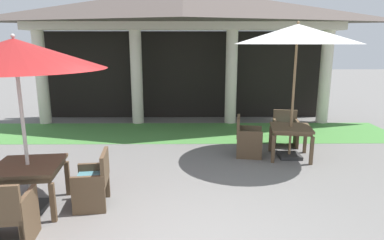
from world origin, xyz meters
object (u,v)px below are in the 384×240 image
Objects in this scene: patio_umbrella_near_foreground at (297,35)px; patio_chair_mid_left_south at (4,214)px; patio_table_mid_left at (28,171)px; patio_chair_mid_left_east at (94,181)px; patio_chair_near_foreground_north at (285,129)px; patio_table_near_foreground at (291,131)px; patio_chair_near_foreground_west at (248,138)px; patio_umbrella_mid_left at (15,55)px.

patio_umbrella_near_foreground is 3.31× the size of patio_chair_mid_left_south.
patio_table_mid_left is 0.98m from patio_chair_mid_left_east.
patio_chair_near_foreground_north is at bearing 80.61° from patio_umbrella_near_foreground.
patio_table_mid_left is at bearing 43.37° from patio_chair_near_foreground_north.
patio_umbrella_near_foreground reaches higher than patio_table_near_foreground.
patio_umbrella_near_foreground is 2.45m from patio_chair_near_foreground_west.
patio_chair_mid_left_south is at bearing 135.01° from patio_chair_mid_left_east.
patio_umbrella_mid_left is at bearing 90.00° from patio_chair_mid_left_east.
patio_chair_near_foreground_west reaches higher than patio_chair_near_foreground_north.
patio_umbrella_near_foreground reaches higher than patio_chair_near_foreground_west.
patio_table_near_foreground is at bearing 90.00° from patio_chair_near_foreground_north.
patio_table_near_foreground is 0.33× the size of patio_umbrella_near_foreground.
patio_chair_near_foreground_north is 5.02m from patio_chair_mid_left_east.
patio_table_near_foreground is 5.65m from patio_chair_mid_left_south.
patio_umbrella_near_foreground is 6.08m from patio_chair_mid_left_south.
patio_chair_mid_left_east is at bearing 6.67° from patio_umbrella_mid_left.
patio_chair_mid_left_south is (-4.74, -4.21, -0.00)m from patio_chair_near_foreground_north.
patio_table_mid_left is at bearing 90.00° from patio_chair_mid_left_south.
patio_chair_near_foreground_north is at bearing 33.98° from patio_umbrella_mid_left.
patio_chair_near_foreground_west reaches higher than patio_chair_mid_left_east.
patio_umbrella_near_foreground is at bearing 28.98° from patio_chair_mid_left_south.
patio_umbrella_mid_left reaches higher than patio_chair_mid_left_south.
patio_chair_mid_left_south reaches higher than patio_table_mid_left.
patio_umbrella_mid_left is (-4.70, -2.35, 1.74)m from patio_table_near_foreground.
patio_table_mid_left is (-4.70, -2.35, -2.05)m from patio_umbrella_near_foreground.
patio_table_mid_left is 0.40× the size of patio_umbrella_mid_left.
patio_chair_near_foreground_west is at bearing -56.48° from patio_chair_mid_left_east.
patio_table_mid_left is 1.72m from patio_umbrella_mid_left.
patio_chair_mid_left_south is (0.11, -0.94, -0.21)m from patio_table_mid_left.
patio_table_near_foreground is 0.96m from patio_chair_near_foreground_west.
patio_chair_near_foreground_west is 4.92m from patio_umbrella_mid_left.
patio_umbrella_mid_left is at bearing -47.06° from patio_chair_near_foreground_west.
patio_chair_near_foreground_north is at bearing 134.86° from patio_chair_near_foreground_west.
patio_umbrella_near_foreground is 2.79× the size of patio_table_mid_left.
patio_table_near_foreground is 0.37× the size of patio_umbrella_mid_left.
patio_chair_mid_left_south is 1.02× the size of patio_chair_mid_left_east.
patio_chair_near_foreground_north is 6.16m from patio_umbrella_mid_left.
patio_umbrella_mid_left is 2.17m from patio_chair_mid_left_east.
patio_umbrella_near_foreground is 3.39× the size of patio_chair_near_foreground_north.
patio_chair_near_foreground_north reaches higher than patio_table_mid_left.
patio_chair_mid_left_east is (-2.83, -2.39, -0.01)m from patio_chair_near_foreground_west.
patio_chair_near_foreground_west is 5.02m from patio_chair_mid_left_south.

